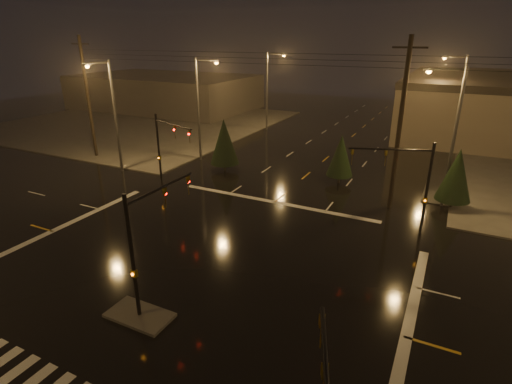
# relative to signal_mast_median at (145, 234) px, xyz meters

# --- Properties ---
(ground) EXTENTS (140.00, 140.00, 0.00)m
(ground) POSITION_rel_signal_mast_median_xyz_m (-0.00, 3.07, -3.75)
(ground) COLOR black
(ground) RESTS_ON ground
(sidewalk_nw) EXTENTS (36.00, 36.00, 0.12)m
(sidewalk_nw) POSITION_rel_signal_mast_median_xyz_m (-30.00, 33.07, -3.69)
(sidewalk_nw) COLOR #403E39
(sidewalk_nw) RESTS_ON ground
(median_island) EXTENTS (3.00, 1.60, 0.15)m
(median_island) POSITION_rel_signal_mast_median_xyz_m (-0.00, -0.93, -3.68)
(median_island) COLOR #403E39
(median_island) RESTS_ON ground
(stop_bar_far) EXTENTS (16.00, 0.50, 0.01)m
(stop_bar_far) POSITION_rel_signal_mast_median_xyz_m (-0.00, 14.07, -3.75)
(stop_bar_far) COLOR beige
(stop_bar_far) RESTS_ON ground
(commercial_block) EXTENTS (30.00, 18.00, 5.60)m
(commercial_block) POSITION_rel_signal_mast_median_xyz_m (-35.00, 45.07, -0.95)
(commercial_block) COLOR #453F3D
(commercial_block) RESTS_ON ground
(signal_mast_median) EXTENTS (0.25, 4.59, 6.00)m
(signal_mast_median) POSITION_rel_signal_mast_median_xyz_m (0.00, 0.00, 0.00)
(signal_mast_median) COLOR black
(signal_mast_median) RESTS_ON ground
(signal_mast_ne) EXTENTS (4.84, 1.86, 6.00)m
(signal_mast_ne) POSITION_rel_signal_mast_median_xyz_m (9.50, 13.21, 0.04)
(signal_mast_ne) COLOR black
(signal_mast_ne) RESTS_ON ground
(signal_mast_nw) EXTENTS (4.84, 1.86, 6.00)m
(signal_mast_nw) POSITION_rel_signal_mast_median_xyz_m (-9.50, 13.21, 0.04)
(signal_mast_nw) COLOR black
(signal_mast_nw) RESTS_ON ground
(streetlight_1) EXTENTS (2.77, 0.32, 10.00)m
(streetlight_1) POSITION_rel_signal_mast_median_xyz_m (-11.18, 21.07, 2.05)
(streetlight_1) COLOR #38383A
(streetlight_1) RESTS_ON ground
(streetlight_2) EXTENTS (2.77, 0.32, 10.00)m
(streetlight_2) POSITION_rel_signal_mast_median_xyz_m (-11.18, 37.07, 2.05)
(streetlight_2) COLOR #38383A
(streetlight_2) RESTS_ON ground
(streetlight_3) EXTENTS (2.77, 0.32, 10.00)m
(streetlight_3) POSITION_rel_signal_mast_median_xyz_m (11.18, 19.07, 2.05)
(streetlight_3) COLOR #38383A
(streetlight_3) RESTS_ON ground
(streetlight_4) EXTENTS (2.77, 0.32, 10.00)m
(streetlight_4) POSITION_rel_signal_mast_median_xyz_m (11.18, 39.07, 2.05)
(streetlight_4) COLOR #38383A
(streetlight_4) RESTS_ON ground
(streetlight_5) EXTENTS (0.32, 2.77, 10.00)m
(streetlight_5) POSITION_rel_signal_mast_median_xyz_m (-16.00, 14.26, 2.05)
(streetlight_5) COLOR #38383A
(streetlight_5) RESTS_ON ground
(utility_pole_0) EXTENTS (2.20, 0.32, 12.00)m
(utility_pole_0) POSITION_rel_signal_mast_median_xyz_m (-22.00, 17.07, 2.38)
(utility_pole_0) COLOR black
(utility_pole_0) RESTS_ON ground
(utility_pole_1) EXTENTS (2.20, 0.32, 12.00)m
(utility_pole_1) POSITION_rel_signal_mast_median_xyz_m (8.00, 17.07, 2.38)
(utility_pole_1) COLOR black
(utility_pole_1) RESTS_ON ground
(conifer_0) EXTENTS (2.46, 2.46, 4.55)m
(conifer_0) POSITION_rel_signal_mast_median_xyz_m (12.08, 18.83, -1.13)
(conifer_0) COLOR black
(conifer_0) RESTS_ON ground
(conifer_3) EXTENTS (2.69, 2.69, 4.90)m
(conifer_3) POSITION_rel_signal_mast_median_xyz_m (-7.42, 19.11, -0.96)
(conifer_3) COLOR black
(conifer_3) RESTS_ON ground
(conifer_4) EXTENTS (2.26, 2.26, 4.23)m
(conifer_4) POSITION_rel_signal_mast_median_xyz_m (3.18, 20.55, -1.29)
(conifer_4) COLOR black
(conifer_4) RESTS_ON ground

